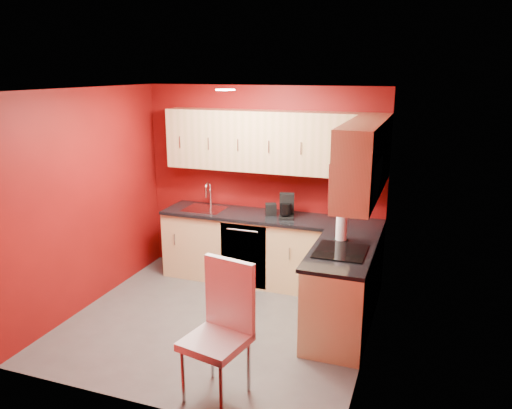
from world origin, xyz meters
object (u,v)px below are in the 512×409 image
Objects in this scene: microwave at (356,180)px; coffee_maker at (287,206)px; napkin_holder at (271,209)px; paper_towel at (341,228)px; sink at (205,206)px; dining_chair at (215,334)px.

microwave reaches higher than coffee_maker.
napkin_holder is 1.22m from paper_towel.
sink reaches higher than coffee_maker.
sink is 3.61× the size of napkin_holder.
sink reaches higher than paper_towel.
napkin_holder is at bearing 109.13° from dining_chair.
coffee_maker is at bearing -2.20° from sink.
dining_chair is at bearing -82.74° from napkin_holder.
napkin_holder is 0.12× the size of dining_chair.
sink is 1.74× the size of coffee_maker.
dining_chair is (0.31, -2.42, -0.39)m from napkin_holder.
microwave reaches higher than paper_towel.
microwave is 1.49m from coffee_maker.
paper_towel is at bearing -33.89° from napkin_holder.
sink is at bearing 154.40° from microwave.
paper_towel is (-0.18, 0.35, -0.61)m from microwave.
coffee_maker is 0.25× the size of dining_chair.
dining_chair is (0.09, -2.36, -0.47)m from coffee_maker.
coffee_maker is 2.41m from dining_chair.
napkin_holder is 0.52× the size of paper_towel.
sink is at bearing 128.69° from dining_chair.
microwave is 0.72m from paper_towel.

